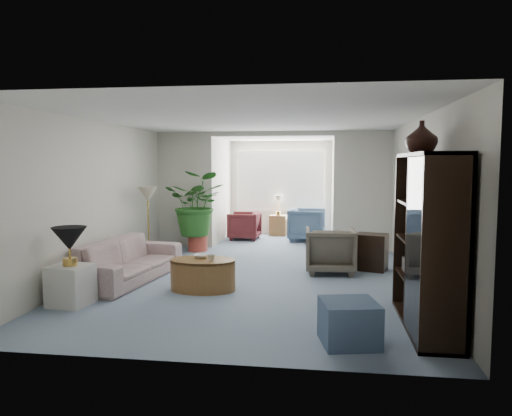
# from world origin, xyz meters

# --- Properties ---
(floor) EXTENTS (6.00, 6.00, 0.00)m
(floor) POSITION_xyz_m (0.00, 0.00, 0.00)
(floor) COLOR #7D92A5
(floor) RESTS_ON ground
(sunroom_floor) EXTENTS (2.60, 2.60, 0.00)m
(sunroom_floor) POSITION_xyz_m (0.00, 4.10, 0.00)
(sunroom_floor) COLOR #7D92A5
(sunroom_floor) RESTS_ON ground
(back_pier_left) EXTENTS (1.20, 0.12, 2.50)m
(back_pier_left) POSITION_xyz_m (-1.90, 3.00, 1.25)
(back_pier_left) COLOR beige
(back_pier_left) RESTS_ON ground
(back_pier_right) EXTENTS (1.20, 0.12, 2.50)m
(back_pier_right) POSITION_xyz_m (1.90, 3.00, 1.25)
(back_pier_right) COLOR beige
(back_pier_right) RESTS_ON ground
(back_header) EXTENTS (2.60, 0.12, 0.10)m
(back_header) POSITION_xyz_m (0.00, 3.00, 2.45)
(back_header) COLOR beige
(back_header) RESTS_ON back_pier_left
(window_pane) EXTENTS (2.20, 0.02, 1.50)m
(window_pane) POSITION_xyz_m (0.00, 5.18, 1.40)
(window_pane) COLOR white
(window_blinds) EXTENTS (2.20, 0.02, 1.50)m
(window_blinds) POSITION_xyz_m (0.00, 5.15, 1.40)
(window_blinds) COLOR white
(framed_picture) EXTENTS (0.04, 0.50, 0.40)m
(framed_picture) POSITION_xyz_m (2.46, -0.10, 1.70)
(framed_picture) COLOR beige
(sofa) EXTENTS (1.13, 2.29, 0.64)m
(sofa) POSITION_xyz_m (-1.93, -0.10, 0.32)
(sofa) COLOR beige
(sofa) RESTS_ON ground
(end_table) EXTENTS (0.53, 0.53, 0.52)m
(end_table) POSITION_xyz_m (-2.13, -1.45, 0.26)
(end_table) COLOR silver
(end_table) RESTS_ON ground
(table_lamp) EXTENTS (0.44, 0.44, 0.30)m
(table_lamp) POSITION_xyz_m (-2.13, -1.45, 0.87)
(table_lamp) COLOR black
(table_lamp) RESTS_ON end_table
(floor_lamp) EXTENTS (0.36, 0.36, 0.28)m
(floor_lamp) POSITION_xyz_m (-2.18, 1.51, 1.25)
(floor_lamp) COLOR beige
(floor_lamp) RESTS_ON ground
(coffee_table) EXTENTS (1.07, 1.07, 0.45)m
(coffee_table) POSITION_xyz_m (-0.62, -0.50, 0.23)
(coffee_table) COLOR brown
(coffee_table) RESTS_ON ground
(coffee_bowl) EXTENTS (0.24, 0.24, 0.05)m
(coffee_bowl) POSITION_xyz_m (-0.67, -0.40, 0.48)
(coffee_bowl) COLOR white
(coffee_bowl) RESTS_ON coffee_table
(coffee_cup) EXTENTS (0.11, 0.11, 0.09)m
(coffee_cup) POSITION_xyz_m (-0.47, -0.60, 0.50)
(coffee_cup) COLOR beige
(coffee_cup) RESTS_ON coffee_table
(wingback_chair) EXTENTS (0.84, 0.86, 0.76)m
(wingback_chair) POSITION_xyz_m (1.21, 0.90, 0.38)
(wingback_chair) COLOR #655E4F
(wingback_chair) RESTS_ON ground
(side_table_dark) EXTENTS (0.62, 0.55, 0.62)m
(side_table_dark) POSITION_xyz_m (1.91, 1.20, 0.31)
(side_table_dark) COLOR black
(side_table_dark) RESTS_ON ground
(entertainment_cabinet) EXTENTS (0.47, 1.75, 1.94)m
(entertainment_cabinet) POSITION_xyz_m (2.23, -1.69, 0.97)
(entertainment_cabinet) COLOR black
(entertainment_cabinet) RESTS_ON ground
(cabinet_urn) EXTENTS (0.37, 0.37, 0.39)m
(cabinet_urn) POSITION_xyz_m (2.23, -1.19, 2.13)
(cabinet_urn) COLOR black
(cabinet_urn) RESTS_ON entertainment_cabinet
(ottoman) EXTENTS (0.65, 0.65, 0.44)m
(ottoman) POSITION_xyz_m (1.36, -2.32, 0.22)
(ottoman) COLOR slate
(ottoman) RESTS_ON ground
(plant_pot) EXTENTS (0.40, 0.40, 0.32)m
(plant_pot) POSITION_xyz_m (-1.51, 2.56, 0.16)
(plant_pot) COLOR #A93D31
(plant_pot) RESTS_ON ground
(house_plant) EXTENTS (1.22, 1.06, 1.35)m
(house_plant) POSITION_xyz_m (-1.51, 2.56, 1.00)
(house_plant) COLOR #286121
(house_plant) RESTS_ON plant_pot
(sunroom_chair_blue) EXTENTS (0.89, 0.86, 0.77)m
(sunroom_chair_blue) POSITION_xyz_m (0.71, 4.20, 0.38)
(sunroom_chair_blue) COLOR slate
(sunroom_chair_blue) RESTS_ON ground
(sunroom_chair_maroon) EXTENTS (0.76, 0.74, 0.66)m
(sunroom_chair_maroon) POSITION_xyz_m (-0.79, 4.20, 0.33)
(sunroom_chair_maroon) COLOR #5A1E25
(sunroom_chair_maroon) RESTS_ON ground
(sunroom_table) EXTENTS (0.44, 0.35, 0.52)m
(sunroom_table) POSITION_xyz_m (-0.04, 4.95, 0.26)
(sunroom_table) COLOR brown
(sunroom_table) RESTS_ON ground
(shelf_clutter) EXTENTS (0.30, 1.08, 0.61)m
(shelf_clutter) POSITION_xyz_m (2.18, -1.87, 0.79)
(shelf_clutter) COLOR #312F2C
(shelf_clutter) RESTS_ON entertainment_cabinet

